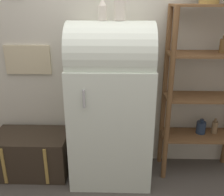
# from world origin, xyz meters

# --- Properties ---
(ground_plane) EXTENTS (12.00, 12.00, 0.00)m
(ground_plane) POSITION_xyz_m (0.00, 0.00, 0.00)
(ground_plane) COLOR #4C4742
(wall_back) EXTENTS (7.00, 0.09, 2.70)m
(wall_back) POSITION_xyz_m (-0.00, 0.57, 1.35)
(wall_back) COLOR beige
(wall_back) RESTS_ON ground_plane
(refrigerator) EXTENTS (0.78, 0.62, 1.58)m
(refrigerator) POSITION_xyz_m (-0.00, 0.25, 0.81)
(refrigerator) COLOR silver
(refrigerator) RESTS_ON ground_plane
(suitcase_trunk) EXTENTS (0.76, 0.47, 0.44)m
(suitcase_trunk) POSITION_xyz_m (-0.84, 0.28, 0.22)
(suitcase_trunk) COLOR #33281E
(suitcase_trunk) RESTS_ON ground_plane
(shelf_unit) EXTENTS (0.77, 0.34, 1.71)m
(shelf_unit) POSITION_xyz_m (0.92, 0.36, 0.95)
(shelf_unit) COLOR brown
(shelf_unit) RESTS_ON ground_plane
(vase_left) EXTENTS (0.07, 0.07, 0.18)m
(vase_left) POSITION_xyz_m (-0.07, 0.26, 1.67)
(vase_left) COLOR silver
(vase_left) RESTS_ON refrigerator
(vase_center) EXTENTS (0.10, 0.10, 0.30)m
(vase_center) POSITION_xyz_m (0.08, 0.26, 1.72)
(vase_center) COLOR silver
(vase_center) RESTS_ON refrigerator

